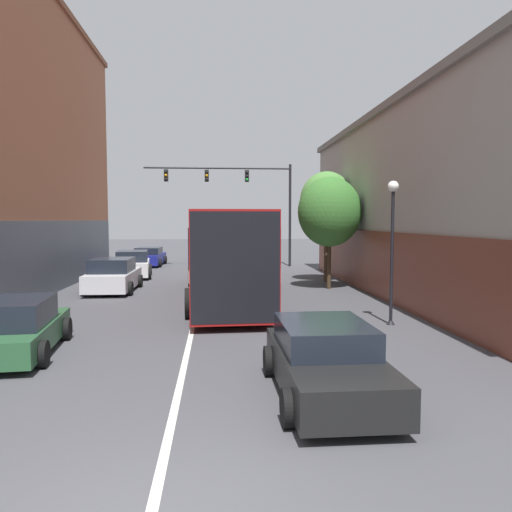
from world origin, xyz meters
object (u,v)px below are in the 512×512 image
hatchback_foreground (326,361)px  traffic_signal_gantry (242,190)px  bus (223,251)px  parked_car_left_far (133,265)px  parked_car_left_distant (113,276)px  street_tree_far (327,201)px  street_lamp (392,238)px  parked_car_left_near (13,328)px  parked_car_left_mid (149,257)px  street_tree_near (330,212)px

hatchback_foreground → traffic_signal_gantry: (-0.22, 25.54, 4.68)m
bus → parked_car_left_far: size_ratio=3.03×
parked_car_left_distant → traffic_signal_gantry: bearing=-28.8°
traffic_signal_gantry → street_tree_far: size_ratio=1.75×
hatchback_foreground → street_lamp: (3.35, 5.95, 2.03)m
parked_car_left_distant → traffic_signal_gantry: 14.07m
street_lamp → street_tree_far: (0.35, 10.77, 1.53)m
traffic_signal_gantry → street_tree_far: 9.72m
hatchback_foreground → parked_car_left_near: 7.62m
street_tree_far → bus: bearing=-136.0°
bus → parked_car_left_distant: 5.65m
parked_car_left_mid → parked_car_left_near: bearing=-178.4°
parked_car_left_near → parked_car_left_distant: parked_car_left_distant is taller
parked_car_left_far → bus: bearing=-154.9°
parked_car_left_distant → street_tree_near: size_ratio=0.83×
bus → parked_car_left_far: bus is taller
traffic_signal_gantry → street_lamp: bearing=-79.7°
traffic_signal_gantry → hatchback_foreground: bearing=-89.5°
parked_car_left_mid → bus: bearing=-160.0°
traffic_signal_gantry → street_tree_far: traffic_signal_gantry is taller
bus → street_tree_far: (5.45, 5.27, 2.22)m
parked_car_left_far → parked_car_left_distant: same height
parked_car_left_mid → street_lamp: size_ratio=1.00×
parked_car_left_far → street_tree_near: street_tree_near is taller
parked_car_left_mid → street_tree_far: bearing=-132.0°
hatchback_foreground → traffic_signal_gantry: 25.97m
hatchback_foreground → parked_car_left_mid: hatchback_foreground is taller
street_tree_far → street_tree_near: bearing=-99.6°
bus → street_tree_far: size_ratio=2.26×
parked_car_left_far → traffic_signal_gantry: traffic_signal_gantry is taller
parked_car_left_far → parked_car_left_near: bearing=173.0°
parked_car_left_distant → street_tree_far: (10.37, 2.81, 3.49)m
bus → street_lamp: 7.53m
parked_car_left_distant → street_lamp: size_ratio=0.98×
street_lamp → street_tree_near: size_ratio=0.84×
parked_car_left_near → parked_car_left_far: (0.14, 16.25, 0.07)m
parked_car_left_mid → traffic_signal_gantry: bearing=-98.9°
parked_car_left_mid → street_tree_near: size_ratio=0.84×
street_tree_near → street_tree_far: street_tree_far is taller
bus → street_tree_near: size_ratio=2.47×
hatchback_foreground → parked_car_left_far: bearing=18.4°
bus → parked_car_left_near: 9.73m
hatchback_foreground → street_tree_far: 17.50m
street_tree_near → street_lamp: bearing=-89.3°
street_lamp → parked_car_left_far: bearing=126.6°
parked_car_left_near → parked_car_left_mid: parked_car_left_near is taller
street_lamp → street_tree_far: bearing=88.1°
hatchback_foreground → parked_car_left_far: parked_car_left_far is taller
traffic_signal_gantry → parked_car_left_near: bearing=-106.6°
traffic_signal_gantry → parked_car_left_far: bearing=-137.4°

